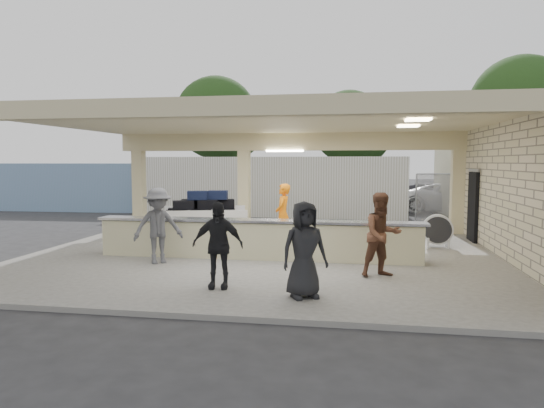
% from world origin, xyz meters
% --- Properties ---
extents(ground, '(120.00, 120.00, 0.00)m').
position_xyz_m(ground, '(0.00, 0.00, 0.00)').
color(ground, '#242426').
rests_on(ground, ground).
extents(pavilion, '(12.01, 10.00, 3.55)m').
position_xyz_m(pavilion, '(0.21, 0.66, 1.35)').
color(pavilion, '#615E5A').
rests_on(pavilion, ground).
extents(baggage_counter, '(8.20, 0.58, 0.98)m').
position_xyz_m(baggage_counter, '(0.00, -0.50, 0.59)').
color(baggage_counter, beige).
rests_on(baggage_counter, pavilion).
extents(luggage_cart, '(2.92, 2.23, 1.51)m').
position_xyz_m(luggage_cart, '(-2.21, 2.14, 0.91)').
color(luggage_cart, silver).
rests_on(luggage_cart, pavilion).
extents(drum_fan, '(0.86, 0.46, 0.93)m').
position_xyz_m(drum_fan, '(4.71, 1.89, 0.60)').
color(drum_fan, silver).
rests_on(drum_fan, pavilion).
extents(baggage_handler, '(0.40, 0.67, 1.78)m').
position_xyz_m(baggage_handler, '(0.37, 1.51, 0.99)').
color(baggage_handler, orange).
rests_on(baggage_handler, pavilion).
extents(passenger_a, '(0.94, 0.71, 1.77)m').
position_xyz_m(passenger_a, '(2.95, -1.93, 0.99)').
color(passenger_a, brown).
rests_on(passenger_a, pavilion).
extents(passenger_b, '(1.00, 0.44, 1.66)m').
position_xyz_m(passenger_b, '(-0.19, -3.38, 0.93)').
color(passenger_b, black).
rests_on(passenger_b, pavilion).
extents(passenger_c, '(1.19, 0.98, 1.79)m').
position_xyz_m(passenger_c, '(-2.20, -1.42, 1.00)').
color(passenger_c, '#494A4E').
rests_on(passenger_c, pavilion).
extents(passenger_d, '(0.90, 0.69, 1.72)m').
position_xyz_m(passenger_d, '(1.50, -3.76, 0.96)').
color(passenger_d, black).
rests_on(passenger_d, pavilion).
extents(car_white_a, '(5.78, 4.05, 1.50)m').
position_xyz_m(car_white_a, '(7.48, 12.35, 0.75)').
color(car_white_a, white).
rests_on(car_white_a, ground).
extents(car_dark, '(4.09, 3.03, 1.30)m').
position_xyz_m(car_dark, '(6.68, 15.14, 0.65)').
color(car_dark, black).
rests_on(car_dark, ground).
extents(container_white, '(12.67, 2.92, 2.73)m').
position_xyz_m(container_white, '(-1.56, 10.37, 1.36)').
color(container_white, silver).
rests_on(container_white, ground).
extents(container_blue, '(9.37, 2.47, 2.42)m').
position_xyz_m(container_blue, '(-11.66, 10.95, 1.21)').
color(container_blue, '#6C84AD').
rests_on(container_blue, ground).
extents(tree_left, '(6.60, 6.30, 9.00)m').
position_xyz_m(tree_left, '(-7.68, 24.16, 5.59)').
color(tree_left, '#382619').
rests_on(tree_left, ground).
extents(tree_mid, '(6.00, 5.60, 8.00)m').
position_xyz_m(tree_mid, '(2.32, 26.16, 4.96)').
color(tree_mid, '#382619').
rests_on(tree_mid, ground).
extents(tree_right, '(7.20, 7.00, 10.00)m').
position_xyz_m(tree_right, '(14.32, 25.16, 6.21)').
color(tree_right, '#382619').
rests_on(tree_right, ground).
extents(adjacent_building, '(6.00, 8.00, 3.20)m').
position_xyz_m(adjacent_building, '(9.50, 10.00, 1.60)').
color(adjacent_building, beige).
rests_on(adjacent_building, ground).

